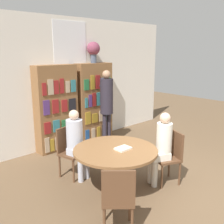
{
  "coord_description": "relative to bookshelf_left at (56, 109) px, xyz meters",
  "views": [
    {
      "loc": [
        -3.56,
        -1.84,
        2.26
      ],
      "look_at": [
        -0.1,
        1.86,
        1.05
      ],
      "focal_mm": 42.0,
      "sensor_mm": 36.0,
      "label": 1
    }
  ],
  "objects": [
    {
      "name": "librarian_standing",
      "position": [
        1.07,
        -0.5,
        0.14
      ],
      "size": [
        0.31,
        0.58,
        1.8
      ],
      "color": "#28232D",
      "rests_on": "ground_plane"
    },
    {
      "name": "chair_near_camera",
      "position": [
        -1.0,
        -3.02,
        -0.46
      ],
      "size": [
        0.56,
        0.56,
        0.91
      ],
      "rotation": [
        0.0,
        0.0,
        -0.73
      ],
      "color": "brown",
      "rests_on": "ground_plane"
    },
    {
      "name": "bookshelf_left",
      "position": [
        0.0,
        0.0,
        0.0
      ],
      "size": [
        0.97,
        0.34,
        1.94
      ],
      "color": "brown",
      "rests_on": "ground_plane"
    },
    {
      "name": "wall_back",
      "position": [
        0.55,
        0.19,
        0.54
      ],
      "size": [
        6.4,
        0.07,
        3.0
      ],
      "color": "silver",
      "rests_on": "ground_plane"
    },
    {
      "name": "bookshelf_right",
      "position": [
        1.09,
        0.0,
        0.0
      ],
      "size": [
        0.97,
        0.34,
        1.94
      ],
      "color": "brown",
      "rests_on": "ground_plane"
    },
    {
      "name": "seated_reader_right",
      "position": [
        0.43,
        -2.61,
        -0.25
      ],
      "size": [
        0.4,
        0.37,
        1.26
      ],
      "rotation": [
        0.0,
        0.0,
        1.15
      ],
      "color": "silver",
      "rests_on": "ground_plane"
    },
    {
      "name": "seated_reader_left",
      "position": [
        -0.5,
        -1.46,
        -0.24
      ],
      "size": [
        0.35,
        0.41,
        1.25
      ],
      "rotation": [
        0.0,
        0.0,
        -2.93
      ],
      "color": "#B2B7C6",
      "rests_on": "ground_plane"
    },
    {
      "name": "reading_table",
      "position": [
        -0.33,
        -2.27,
        -0.34
      ],
      "size": [
        1.34,
        1.34,
        0.73
      ],
      "color": "brown",
      "rests_on": "ground_plane"
    },
    {
      "name": "chair_far_side",
      "position": [
        0.59,
        -2.68,
        -0.46
      ],
      "size": [
        0.53,
        0.53,
        0.91
      ],
      "rotation": [
        0.0,
        0.0,
        1.15
      ],
      "color": "brown",
      "rests_on": "ground_plane"
    },
    {
      "name": "open_book_on_table",
      "position": [
        -0.25,
        -2.36,
        -0.22
      ],
      "size": [
        0.24,
        0.18,
        0.03
      ],
      "color": "silver",
      "rests_on": "reading_table"
    },
    {
      "name": "ground_plane",
      "position": [
        0.55,
        -3.22,
        -0.97
      ],
      "size": [
        16.0,
        16.0,
        0.0
      ],
      "primitive_type": "plane",
      "color": "brown"
    },
    {
      "name": "flower_vase",
      "position": [
        1.11,
        0.0,
        1.29
      ],
      "size": [
        0.32,
        0.32,
        0.51
      ],
      "color": "#475166",
      "rests_on": "bookshelf_right"
    },
    {
      "name": "chair_left_side",
      "position": [
        -0.54,
        -1.29,
        -0.46
      ],
      "size": [
        0.47,
        0.47,
        0.91
      ],
      "rotation": [
        0.0,
        0.0,
        -2.93
      ],
      "color": "brown",
      "rests_on": "ground_plane"
    }
  ]
}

